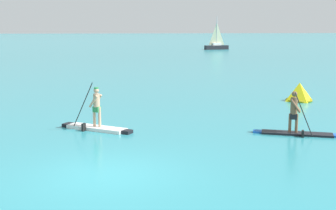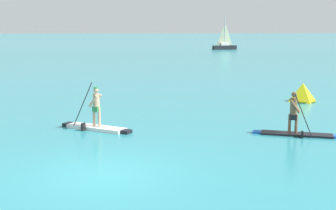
{
  "view_description": "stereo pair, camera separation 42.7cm",
  "coord_description": "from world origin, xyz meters",
  "px_view_note": "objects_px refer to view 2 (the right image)",
  "views": [
    {
      "loc": [
        0.49,
        -12.63,
        4.14
      ],
      "look_at": [
        2.29,
        6.37,
        0.83
      ],
      "focal_mm": 49.55,
      "sensor_mm": 36.0,
      "label": 1
    },
    {
      "loc": [
        0.91,
        -12.66,
        4.14
      ],
      "look_at": [
        2.29,
        6.37,
        0.83
      ],
      "focal_mm": 49.55,
      "sensor_mm": 36.0,
      "label": 2
    }
  ],
  "objects_px": {
    "paddleboarder_far_right": "(296,125)",
    "sailboat_right_horizon": "(225,45)",
    "paddleboarder_mid_center": "(96,122)",
    "race_marker_buoy": "(303,93)"
  },
  "relations": [
    {
      "from": "race_marker_buoy",
      "to": "paddleboarder_far_right",
      "type": "bearing_deg",
      "value": -111.79
    },
    {
      "from": "paddleboarder_mid_center",
      "to": "paddleboarder_far_right",
      "type": "height_order",
      "value": "paddleboarder_mid_center"
    },
    {
      "from": "sailboat_right_horizon",
      "to": "paddleboarder_far_right",
      "type": "bearing_deg",
      "value": 68.17
    },
    {
      "from": "paddleboarder_far_right",
      "to": "sailboat_right_horizon",
      "type": "distance_m",
      "value": 62.28
    },
    {
      "from": "paddleboarder_mid_center",
      "to": "race_marker_buoy",
      "type": "relative_size",
      "value": 2.01
    },
    {
      "from": "race_marker_buoy",
      "to": "sailboat_right_horizon",
      "type": "height_order",
      "value": "sailboat_right_horizon"
    },
    {
      "from": "paddleboarder_far_right",
      "to": "sailboat_right_horizon",
      "type": "relative_size",
      "value": 0.59
    },
    {
      "from": "paddleboarder_mid_center",
      "to": "race_marker_buoy",
      "type": "bearing_deg",
      "value": -117.89
    },
    {
      "from": "paddleboarder_far_right",
      "to": "race_marker_buoy",
      "type": "xyz_separation_m",
      "value": [
        3.07,
        7.69,
        0.05
      ]
    },
    {
      "from": "race_marker_buoy",
      "to": "sailboat_right_horizon",
      "type": "xyz_separation_m",
      "value": [
        6.16,
        53.9,
        0.36
      ]
    }
  ]
}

